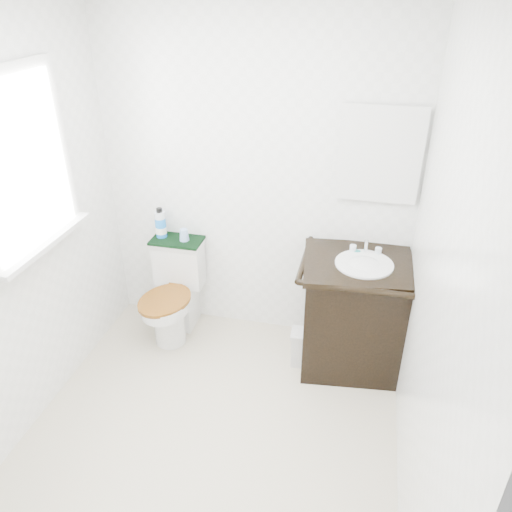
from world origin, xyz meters
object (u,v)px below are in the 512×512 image
at_px(mouthwash_bottle, 161,224).
at_px(cup, 184,235).
at_px(vanity, 354,311).
at_px(toilet, 175,295).
at_px(trash_bin, 304,347).

relative_size(mouthwash_bottle, cup, 2.57).
relative_size(vanity, mouthwash_bottle, 4.02).
xyz_separation_m(toilet, mouthwash_bottle, (-0.13, 0.14, 0.52)).
bearing_deg(trash_bin, toilet, 170.39).
bearing_deg(toilet, vanity, -2.96).
bearing_deg(cup, toilet, -117.13).
height_order(vanity, mouthwash_bottle, mouthwash_bottle).
bearing_deg(mouthwash_bottle, trash_bin, -15.13).
bearing_deg(trash_bin, cup, 163.12).
xyz_separation_m(toilet, cup, (0.06, 0.12, 0.46)).
distance_m(vanity, trash_bin, 0.44).
relative_size(trash_bin, cup, 3.07).
height_order(mouthwash_bottle, cup, mouthwash_bottle).
relative_size(vanity, trash_bin, 3.37).
xyz_separation_m(vanity, mouthwash_bottle, (-1.46, 0.21, 0.41)).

